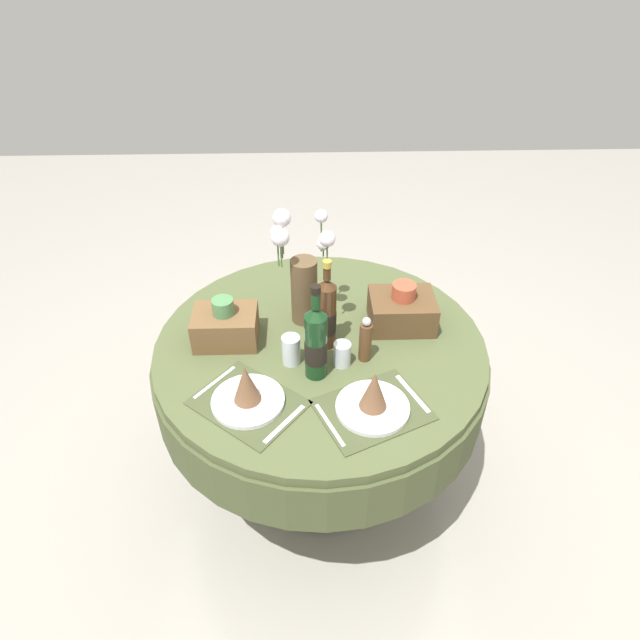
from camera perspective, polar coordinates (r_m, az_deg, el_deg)
The scene contains 12 objects.
ground at distance 2.61m, azimuth 0.02°, elevation -15.48°, with size 8.00×8.00×0.00m, color #9E998E.
dining_table at distance 2.15m, azimuth 0.03°, elevation -5.36°, with size 1.26×1.26×0.78m.
place_setting_left at distance 1.80m, azimuth -7.58°, elevation -7.55°, with size 0.43×0.42×0.16m.
place_setting_right at distance 1.77m, azimuth 5.56°, elevation -8.25°, with size 0.42×0.38×0.16m.
flower_vase at distance 2.04m, azimuth -1.91°, elevation 4.91°, with size 0.22×0.18×0.45m.
wine_bottle_left at distance 1.82m, azimuth -0.43°, elevation -2.34°, with size 0.08×0.08×0.37m.
wine_bottle_centre at distance 1.95m, azimuth 0.70°, elevation 0.67°, with size 0.07×0.07×0.36m.
tumbler_near_left at distance 1.93m, azimuth 2.31°, elevation -3.57°, with size 0.06×0.06×0.09m, color silver.
tumbler_near_right at distance 1.93m, azimuth -3.03°, elevation -3.13°, with size 0.07×0.07×0.11m, color silver.
pepper_mill at distance 1.93m, azimuth 4.75°, elevation -2.13°, with size 0.04×0.04×0.18m.
woven_basket_side_left at distance 2.04m, azimuth -9.81°, elevation -0.56°, with size 0.23×0.17×0.18m.
woven_basket_side_right at distance 2.12m, azimuth 8.51°, elevation 1.09°, with size 0.25×0.20×0.18m.
Camera 1 is at (-0.05, -1.57, 2.09)m, focal length 30.76 mm.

